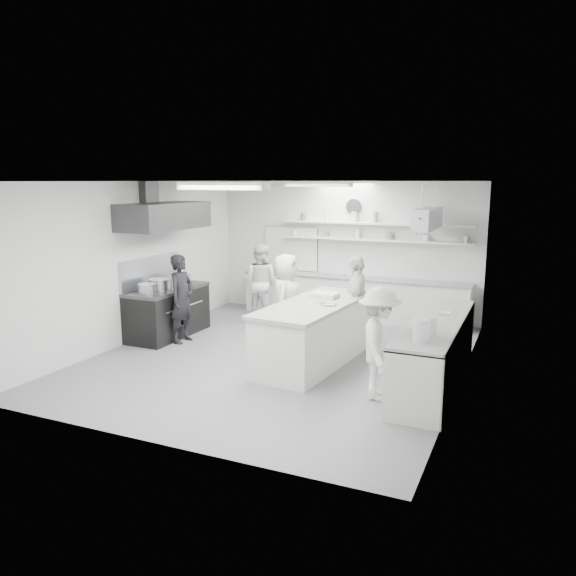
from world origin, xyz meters
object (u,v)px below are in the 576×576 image
at_px(cook_stove, 182,299).
at_px(right_counter, 435,354).
at_px(cook_back, 260,282).
at_px(back_counter, 353,298).
at_px(prep_island, 315,334).
at_px(stove, 168,313).

bearing_deg(cook_stove, right_counter, -92.94).
height_order(right_counter, cook_back, cook_back).
height_order(back_counter, prep_island, prep_island).
xyz_separation_m(stove, cook_stove, (0.51, -0.24, 0.38)).
height_order(cook_stove, cook_back, cook_back).
bearing_deg(cook_back, back_counter, -152.45).
distance_m(stove, cook_stove, 0.68).
bearing_deg(stove, cook_back, 59.66).
relative_size(stove, right_counter, 0.55).
relative_size(back_counter, right_counter, 1.52).
xyz_separation_m(back_counter, cook_stove, (-2.39, -3.04, 0.37)).
distance_m(back_counter, cook_stove, 3.89).
height_order(stove, cook_back, cook_back).
bearing_deg(cook_back, stove, 59.96).
bearing_deg(back_counter, stove, -136.01).
bearing_deg(prep_island, cook_stove, -178.14).
bearing_deg(cook_back, right_counter, 149.57).
xyz_separation_m(back_counter, right_counter, (2.35, -3.40, 0.01)).
distance_m(prep_island, cook_back, 3.13).
relative_size(stove, prep_island, 0.68).
height_order(back_counter, cook_stove, cook_stove).
height_order(prep_island, cook_back, cook_back).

